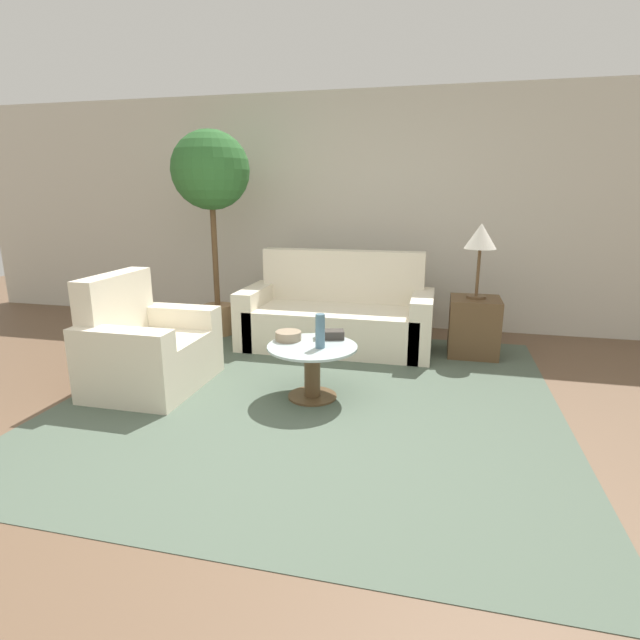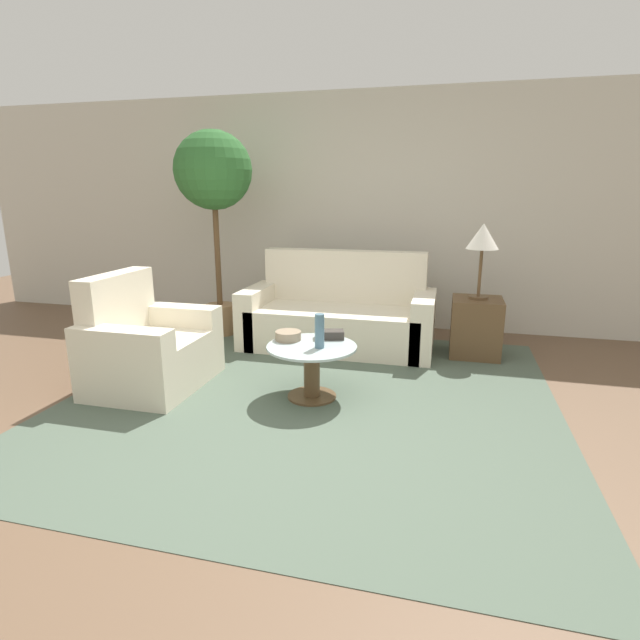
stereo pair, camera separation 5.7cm
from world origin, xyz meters
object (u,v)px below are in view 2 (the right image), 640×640
(armchair, at_px, (146,350))
(bowl, at_px, (288,336))
(sofa_main, at_px, (339,317))
(potted_plant, at_px, (214,181))
(book_stack, at_px, (330,335))
(table_lamp, at_px, (483,239))
(coffee_table, at_px, (312,364))
(vase, at_px, (320,331))

(armchair, height_order, bowl, armchair)
(sofa_main, distance_m, potted_plant, 1.91)
(armchair, xyz_separation_m, book_stack, (1.45, 0.28, 0.16))
(armchair, bearing_deg, table_lamp, -60.99)
(armchair, bearing_deg, coffee_table, -87.05)
(coffee_table, bearing_deg, potted_plant, 134.53)
(coffee_table, relative_size, potted_plant, 0.32)
(table_lamp, bearing_deg, bowl, -138.72)
(potted_plant, xyz_separation_m, bowl, (1.23, -1.37, -1.19))
(coffee_table, relative_size, book_stack, 2.77)
(vase, xyz_separation_m, bowl, (-0.28, 0.13, -0.09))
(armchair, xyz_separation_m, table_lamp, (2.61, 1.44, 0.82))
(potted_plant, distance_m, bowl, 2.19)
(vase, height_order, bowl, vase)
(coffee_table, distance_m, bowl, 0.30)
(coffee_table, height_order, table_lamp, table_lamp)
(coffee_table, distance_m, potted_plant, 2.47)
(sofa_main, xyz_separation_m, potted_plant, (-1.36, 0.08, 1.34))
(sofa_main, relative_size, armchair, 1.93)
(armchair, relative_size, potted_plant, 0.45)
(armchair, distance_m, coffee_table, 1.37)
(sofa_main, height_order, potted_plant, potted_plant)
(table_lamp, bearing_deg, vase, -129.71)
(table_lamp, relative_size, bowl, 3.47)
(vase, height_order, book_stack, vase)
(table_lamp, height_order, potted_plant, potted_plant)
(vase, bearing_deg, sofa_main, 96.30)
(potted_plant, height_order, book_stack, potted_plant)
(coffee_table, relative_size, vase, 2.65)
(table_lamp, distance_m, potted_plant, 2.74)
(table_lamp, bearing_deg, coffee_table, -132.11)
(potted_plant, height_order, bowl, potted_plant)
(sofa_main, xyz_separation_m, armchair, (-1.28, -1.45, -0.00))
(armchair, distance_m, bowl, 1.17)
(coffee_table, bearing_deg, sofa_main, 93.59)
(coffee_table, bearing_deg, bowl, 155.91)
(potted_plant, height_order, vase, potted_plant)
(table_lamp, height_order, book_stack, table_lamp)
(armchair, bearing_deg, vase, -88.67)
(sofa_main, relative_size, vase, 7.39)
(armchair, relative_size, table_lamp, 1.40)
(coffee_table, height_order, book_stack, book_stack)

